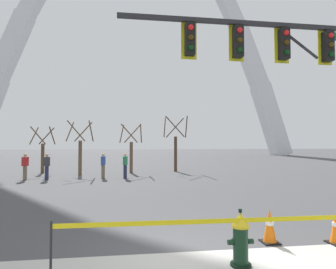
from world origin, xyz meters
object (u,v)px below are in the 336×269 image
at_px(fire_hydrant, 240,239).
at_px(pedestrian_walking_left, 25,166).
at_px(traffic_cone_by_hydrant, 270,226).
at_px(pedestrian_near_trees, 47,166).
at_px(pedestrian_walking_right, 125,165).
at_px(monument_arch, 137,40).
at_px(traffic_signal_gantry, 298,67).
at_px(pedestrian_standing_center, 103,165).

bearing_deg(fire_hydrant, pedestrian_walking_left, 122.11).
height_order(traffic_cone_by_hydrant, pedestrian_walking_left, pedestrian_walking_left).
distance_m(pedestrian_walking_left, pedestrian_near_trees, 1.27).
bearing_deg(pedestrian_walking_right, traffic_cone_by_hydrant, -74.51).
bearing_deg(monument_arch, traffic_signal_gantry, -85.29).
relative_size(traffic_signal_gantry, pedestrian_walking_right, 4.92).
bearing_deg(traffic_signal_gantry, pedestrian_walking_left, 137.35).
height_order(traffic_signal_gantry, pedestrian_standing_center, traffic_signal_gantry).
height_order(fire_hydrant, traffic_cone_by_hydrant, fire_hydrant).
distance_m(monument_arch, pedestrian_near_trees, 40.67).
xyz_separation_m(pedestrian_standing_center, pedestrian_near_trees, (-3.27, -0.38, 0.00)).
bearing_deg(pedestrian_near_trees, monument_arch, 79.87).
distance_m(traffic_cone_by_hydrant, pedestrian_walking_left, 15.08).
bearing_deg(monument_arch, pedestrian_walking_left, -102.20).
bearing_deg(pedestrian_near_trees, traffic_cone_by_hydrant, -56.09).
relative_size(fire_hydrant, traffic_cone_by_hydrant, 1.36).
bearing_deg(pedestrian_standing_center, pedestrian_near_trees, -173.40).
bearing_deg(pedestrian_standing_center, traffic_signal_gantry, -58.04).
bearing_deg(pedestrian_near_trees, fire_hydrant, -61.89).
relative_size(traffic_signal_gantry, monument_arch, 0.13).
xyz_separation_m(pedestrian_standing_center, pedestrian_walking_right, (1.38, -0.28, 0.00)).
height_order(traffic_cone_by_hydrant, pedestrian_near_trees, pedestrian_near_trees).
xyz_separation_m(traffic_signal_gantry, pedestrian_walking_right, (-5.15, 10.19, -3.59)).
bearing_deg(pedestrian_walking_left, pedestrian_standing_center, 3.47).
bearing_deg(monument_arch, traffic_cone_by_hydrant, -87.75).
relative_size(pedestrian_standing_center, pedestrian_near_trees, 1.00).
bearing_deg(traffic_cone_by_hydrant, pedestrian_walking_left, 127.68).
bearing_deg(pedestrian_standing_center, pedestrian_walking_right, -11.32).
xyz_separation_m(fire_hydrant, traffic_cone_by_hydrant, (1.08, 1.03, -0.11)).
xyz_separation_m(fire_hydrant, pedestrian_walking_right, (-2.22, 12.96, 0.35)).
relative_size(monument_arch, pedestrian_walking_left, 37.84).
relative_size(traffic_signal_gantry, pedestrian_standing_center, 4.92).
relative_size(fire_hydrant, pedestrian_walking_right, 0.62).
bearing_deg(pedestrian_walking_left, traffic_cone_by_hydrant, -52.32).
distance_m(monument_arch, pedestrian_walking_right, 40.15).
bearing_deg(traffic_signal_gantry, pedestrian_standing_center, 121.96).
height_order(monument_arch, pedestrian_walking_left, monument_arch).
xyz_separation_m(traffic_cone_by_hydrant, monument_arch, (-1.81, 46.17, 21.36)).
bearing_deg(monument_arch, pedestrian_standing_center, -94.83).
distance_m(traffic_cone_by_hydrant, pedestrian_near_trees, 14.26).
bearing_deg(traffic_cone_by_hydrant, pedestrian_standing_center, 110.99).
height_order(fire_hydrant, pedestrian_walking_right, pedestrian_walking_right).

